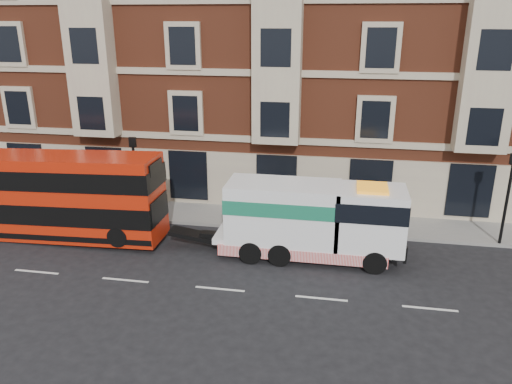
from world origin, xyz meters
TOP-DOWN VIEW (x-y plane):
  - ground at (0.00, 0.00)m, footprint 120.00×120.00m
  - sidewalk at (0.00, 7.50)m, footprint 90.00×3.00m
  - victorian_terrace at (0.50, 15.00)m, footprint 45.00×12.00m
  - lamp_post_west at (-6.00, 6.20)m, footprint 0.35×0.15m
  - lamp_post_east at (12.00, 6.20)m, footprint 0.35×0.15m
  - double_decker_bus at (-8.85, 3.47)m, footprint 10.25×2.35m
  - tow_truck at (3.20, 3.47)m, footprint 8.21×2.43m
  - pedestrian at (-10.97, 6.32)m, footprint 0.67×0.48m

SIDE VIEW (x-z plane):
  - ground at x=0.00m, z-range 0.00..0.00m
  - sidewalk at x=0.00m, z-range 0.00..0.15m
  - pedestrian at x=-10.97m, z-range 0.15..1.86m
  - tow_truck at x=3.20m, z-range 0.10..3.52m
  - double_decker_bus at x=-8.85m, z-range 0.12..4.27m
  - lamp_post_west at x=-6.00m, z-range 0.50..4.85m
  - lamp_post_east at x=12.00m, z-range 0.50..4.85m
  - victorian_terrace at x=0.50m, z-range -0.13..20.27m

